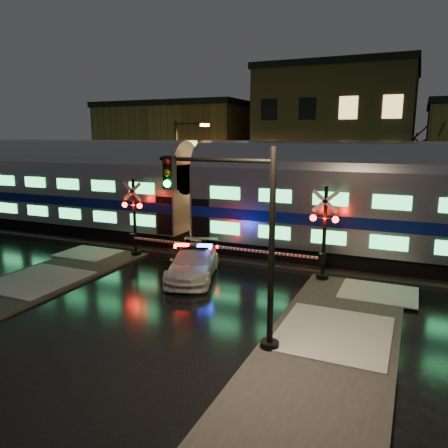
% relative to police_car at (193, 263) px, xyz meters
% --- Properties ---
extents(ground, '(120.00, 120.00, 0.00)m').
position_rel_police_car_xyz_m(ground, '(0.49, -0.50, -0.71)').
color(ground, black).
rests_on(ground, ground).
extents(ballast, '(90.00, 4.20, 0.24)m').
position_rel_police_car_xyz_m(ballast, '(0.49, 4.50, -0.59)').
color(ballast, black).
rests_on(ballast, ground).
extents(sidewalk_right, '(4.00, 20.00, 0.12)m').
position_rel_police_car_xyz_m(sidewalk_right, '(6.99, -6.50, -0.65)').
color(sidewalk_right, '#2D2D2D').
rests_on(sidewalk_right, ground).
extents(building_left, '(14.00, 10.00, 9.00)m').
position_rel_police_car_xyz_m(building_left, '(-12.51, 21.50, 3.79)').
color(building_left, brown).
rests_on(building_left, ground).
extents(building_mid, '(12.00, 11.00, 11.50)m').
position_rel_police_car_xyz_m(building_mid, '(2.49, 22.00, 5.04)').
color(building_mid, brown).
rests_on(building_mid, ground).
extents(train, '(51.00, 3.12, 5.92)m').
position_rel_police_car_xyz_m(train, '(-2.23, 4.50, 2.67)').
color(train, black).
rests_on(train, ballast).
extents(police_car, '(3.37, 5.23, 1.57)m').
position_rel_police_car_xyz_m(police_car, '(0.00, 0.00, 0.00)').
color(police_car, silver).
rests_on(police_car, ground).
extents(crossing_signal_right, '(6.04, 0.67, 4.28)m').
position_rel_police_car_xyz_m(crossing_signal_right, '(5.17, 1.81, 1.06)').
color(crossing_signal_right, black).
rests_on(crossing_signal_right, ground).
extents(crossing_signal_left, '(5.92, 0.66, 4.19)m').
position_rel_police_car_xyz_m(crossing_signal_left, '(-4.15, 1.81, 1.02)').
color(crossing_signal_left, black).
rests_on(crossing_signal_left, ground).
extents(traffic_light, '(3.96, 0.71, 6.12)m').
position_rel_police_car_xyz_m(traffic_light, '(4.41, -5.30, 2.54)').
color(traffic_light, black).
rests_on(traffic_light, ground).
extents(streetlight, '(2.46, 0.26, 7.35)m').
position_rel_police_car_xyz_m(streetlight, '(-5.42, 8.50, 3.52)').
color(streetlight, black).
rests_on(streetlight, ground).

